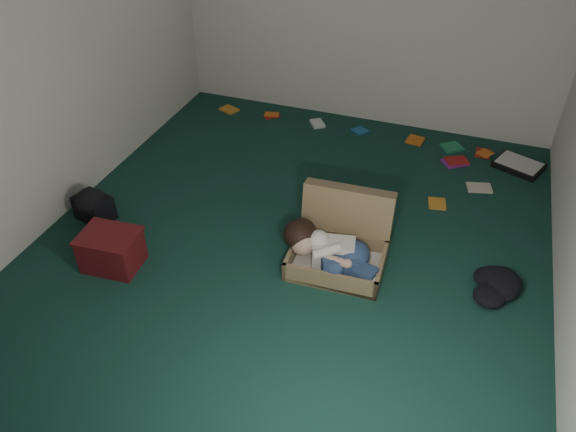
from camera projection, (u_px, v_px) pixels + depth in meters
The scene contains 10 objects.
floor at pixel (294, 239), 4.61m from camera, with size 4.50×4.50×0.00m, color #143B30.
wall_front at pixel (102, 335), 2.14m from camera, with size 4.50×4.50×0.00m, color silver.
wall_left at pixel (52, 55), 4.35m from camera, with size 4.50×4.50×0.00m, color silver.
suitcase at pixel (341, 241), 4.35m from camera, with size 0.75×0.73×0.53m.
person at pixel (330, 250), 4.20m from camera, with size 0.78×0.37×0.33m.
maroon_bin at pixel (111, 250), 4.28m from camera, with size 0.46×0.37×0.30m.
backpack at pixel (94, 207), 4.77m from camera, with size 0.39×0.31×0.23m, color black, non-canonical shape.
clothing_pile at pixel (484, 284), 4.11m from camera, with size 0.40×0.33×0.13m, color black, non-canonical shape.
paper_tray at pixel (519, 165), 5.46m from camera, with size 0.52×0.46×0.06m.
book_scatter at pixel (384, 145), 5.79m from camera, with size 3.01×1.28×0.02m.
Camera 1 is at (1.15, -3.35, 2.97)m, focal length 35.00 mm.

